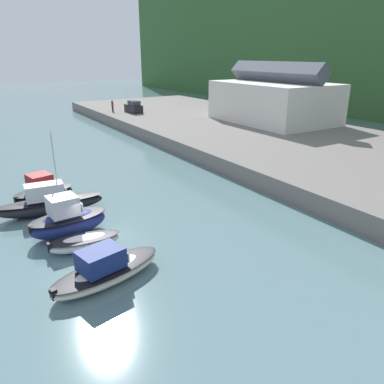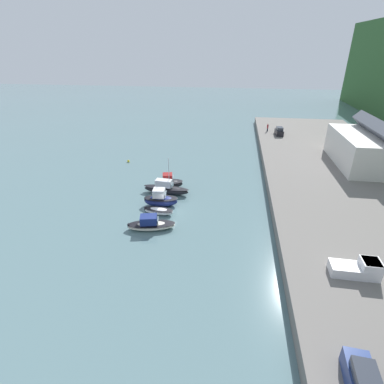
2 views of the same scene
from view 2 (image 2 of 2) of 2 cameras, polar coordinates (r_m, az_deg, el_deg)
ground_plane at (r=46.70m, az=-4.65°, el=-3.63°), size 320.00×320.00×0.00m
quay_promenade at (r=49.51m, az=31.38°, el=-4.73°), size 128.72×28.03×1.73m
harbor_clubhouse at (r=68.79m, az=30.92°, el=7.08°), size 18.46×12.45×9.12m
moored_boat_0 at (r=54.05m, az=-4.43°, el=1.80°), size 3.45×5.36×2.63m
moored_boat_1 at (r=51.86m, az=-5.02°, el=0.65°), size 2.70×8.25×6.51m
moored_boat_2 at (r=47.88m, az=-5.99°, el=-1.44°), size 2.87×5.53×2.90m
moored_boat_3 at (r=45.80m, az=-6.39°, el=-3.61°), size 2.20×4.71×0.95m
moored_boat_4 at (r=42.27m, az=-7.87°, el=-6.10°), size 3.73×7.00×2.03m
parked_car_0 at (r=26.43m, az=29.68°, el=-28.84°), size 4.33×2.14×2.16m
parked_car_1 at (r=84.84m, az=16.27°, el=11.00°), size 4.29×2.03×2.16m
pickup_truck_1 at (r=35.82m, az=29.22°, el=-12.62°), size 2.06×4.76×1.90m
person_on_quay at (r=87.76m, az=14.21°, el=11.83°), size 0.40×0.40×2.14m
mooring_buoy_1 at (r=68.00m, az=-12.01°, el=5.79°), size 0.51×0.51×0.51m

